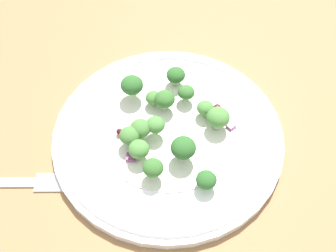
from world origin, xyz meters
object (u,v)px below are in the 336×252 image
at_px(broccoli_floret_0, 132,85).
at_px(broccoli_floret_1, 187,93).
at_px(plate, 168,135).
at_px(broccoli_floret_2, 206,180).

height_order(broccoli_floret_0, broccoli_floret_1, broccoli_floret_0).
relative_size(plate, broccoli_floret_2, 11.95).
xyz_separation_m(plate, broccoli_floret_1, (-0.05, 0.02, 0.02)).
bearing_deg(broccoli_floret_0, broccoli_floret_2, 34.64).
distance_m(broccoli_floret_0, broccoli_floret_2, 0.16).
xyz_separation_m(broccoli_floret_1, broccoli_floret_2, (0.12, 0.02, -0.00)).
bearing_deg(plate, broccoli_floret_1, 154.03).
height_order(broccoli_floret_0, broccoli_floret_2, broccoli_floret_0).
distance_m(broccoli_floret_0, broccoli_floret_1, 0.07).
distance_m(plate, broccoli_floret_1, 0.06).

